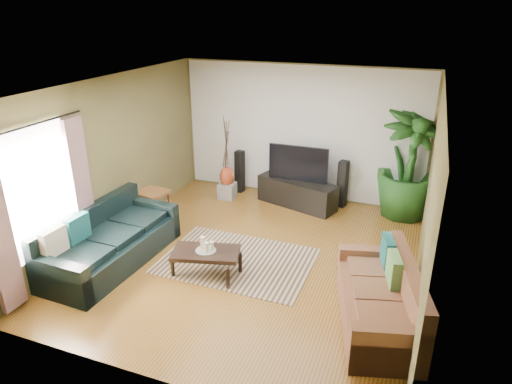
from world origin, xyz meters
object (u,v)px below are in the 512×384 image
at_px(sofa_right, 378,294).
at_px(speaker_left, 240,171).
at_px(speaker_right, 342,184).
at_px(pedestal, 227,191).
at_px(side_table, 154,204).
at_px(tv_stand, 297,193).
at_px(sofa_left, 111,238).
at_px(potted_plant, 409,164).
at_px(vase, 227,177).
at_px(television, 298,163).
at_px(coffee_table, 206,263).

distance_m(sofa_right, speaker_left, 4.76).
height_order(speaker_right, pedestal, speaker_right).
bearing_deg(pedestal, side_table, -123.97).
height_order(speaker_right, side_table, speaker_right).
relative_size(sofa_right, tv_stand, 1.17).
bearing_deg(side_table, speaker_right, 29.09).
height_order(sofa_left, speaker_right, speaker_right).
relative_size(sofa_left, pedestal, 7.17).
relative_size(potted_plant, vase, 4.92).
bearing_deg(potted_plant, pedestal, -172.88).
bearing_deg(television, pedestal, -173.62).
bearing_deg(television, sofa_right, -58.60).
distance_m(tv_stand, side_table, 2.79).
relative_size(speaker_right, pedestal, 2.90).
bearing_deg(sofa_left, vase, -9.71).
xyz_separation_m(speaker_left, potted_plant, (3.36, -0.00, 0.57)).
height_order(pedestal, vase, vase).
height_order(sofa_right, speaker_left, speaker_left).
xyz_separation_m(television, speaker_left, (-1.35, 0.27, -0.43)).
bearing_deg(television, coffee_table, -100.72).
height_order(tv_stand, speaker_right, speaker_right).
height_order(sofa_left, side_table, sofa_left).
distance_m(sofa_right, side_table, 4.61).
bearing_deg(side_table, potted_plant, 22.11).
bearing_deg(speaker_right, pedestal, -156.57).
bearing_deg(side_table, speaker_left, 60.41).
relative_size(coffee_table, tv_stand, 0.61).
bearing_deg(vase, side_table, -123.97).
relative_size(television, speaker_left, 1.30).
bearing_deg(coffee_table, sofa_left, 172.22).
height_order(television, speaker_right, television).
relative_size(speaker_left, potted_plant, 0.44).
bearing_deg(speaker_left, side_table, -113.82).
distance_m(television, pedestal, 1.63).
height_order(tv_stand, television, television).
bearing_deg(pedestal, television, 6.38).
distance_m(speaker_left, side_table, 2.05).
bearing_deg(coffee_table, side_table, 126.74).
xyz_separation_m(sofa_right, tv_stand, (-1.94, 3.16, -0.16)).
height_order(television, vase, television).
relative_size(coffee_table, vase, 2.35).
height_order(coffee_table, speaker_right, speaker_right).
bearing_deg(speaker_left, vase, -97.77).
bearing_deg(coffee_table, pedestal, 92.98).
height_order(sofa_right, potted_plant, potted_plant).
bearing_deg(potted_plant, speaker_right, 179.93).
xyz_separation_m(speaker_right, potted_plant, (1.18, -0.00, 0.55)).
xyz_separation_m(sofa_right, potted_plant, (0.08, 3.45, 0.60)).
bearing_deg(sofa_right, potted_plant, 163.46).
distance_m(sofa_right, vase, 4.54).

